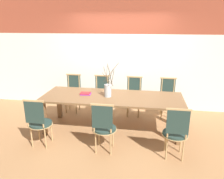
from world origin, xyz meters
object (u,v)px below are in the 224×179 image
object	(u,v)px
chair_near_center	(176,131)
vase_centerpiece	(108,90)
dining_table	(112,100)
chair_far_center	(134,95)
book_stack	(86,94)

from	to	relation	value
chair_near_center	vase_centerpiece	world-z (taller)	vase_centerpiece
dining_table	chair_near_center	size ratio (longest dim) A/B	3.04
dining_table	vase_centerpiece	distance (m)	0.24
chair_far_center	vase_centerpiece	world-z (taller)	vase_centerpiece
vase_centerpiece	chair_far_center	bearing A→B (deg)	61.16
chair_near_center	book_stack	bearing A→B (deg)	153.06
chair_near_center	chair_far_center	distance (m)	1.92
vase_centerpiece	chair_near_center	bearing A→B (deg)	-33.19
chair_near_center	vase_centerpiece	size ratio (longest dim) A/B	1.35
chair_far_center	book_stack	distance (m)	1.32
dining_table	book_stack	world-z (taller)	book_stack
chair_near_center	chair_far_center	xyz separation A→B (m)	(-0.81, 1.74, 0.00)
chair_near_center	book_stack	world-z (taller)	chair_near_center
dining_table	chair_near_center	xyz separation A→B (m)	(1.22, -0.87, -0.17)
chair_far_center	vase_centerpiece	xyz separation A→B (m)	(-0.49, -0.89, 0.39)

